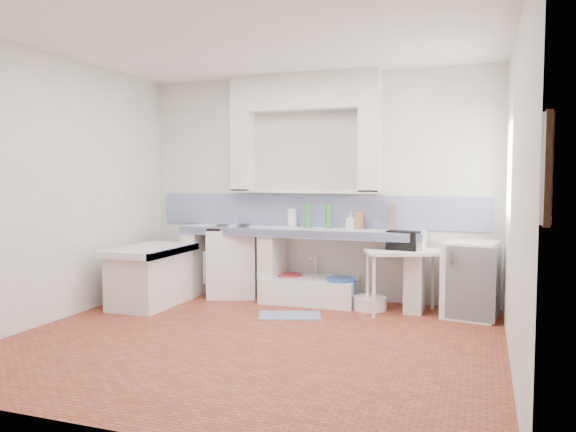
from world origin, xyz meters
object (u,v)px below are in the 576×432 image
(stove, at_px, (233,262))
(side_table, at_px, (404,282))
(fridge, at_px, (471,280))
(sink, at_px, (310,291))

(stove, height_order, side_table, stove)
(side_table, bearing_deg, fridge, -15.50)
(stove, relative_size, side_table, 1.01)
(fridge, bearing_deg, sink, -172.96)
(stove, relative_size, fridge, 1.04)
(fridge, bearing_deg, stove, -172.26)
(stove, distance_m, side_table, 2.22)
(side_table, relative_size, fridge, 1.03)
(stove, height_order, sink, stove)
(sink, xyz_separation_m, fridge, (1.86, -0.11, 0.28))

